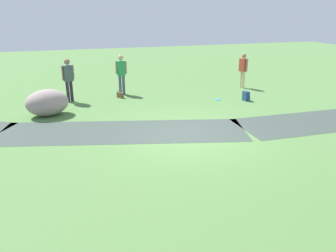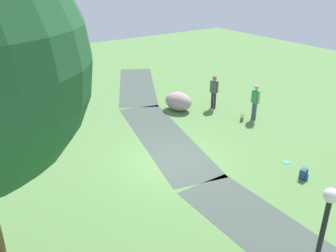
# 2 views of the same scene
# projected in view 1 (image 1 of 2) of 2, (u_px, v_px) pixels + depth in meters

# --- Properties ---
(ground_plane) EXTENTS (48.00, 48.00, 0.00)m
(ground_plane) POSITION_uv_depth(u_px,v_px,m) (186.00, 135.00, 10.87)
(ground_plane) COLOR #547D41
(footpath_segment_mid) EXTENTS (8.29, 4.05, 0.01)m
(footpath_segment_mid) POSITION_uv_depth(u_px,v_px,m) (123.00, 131.00, 11.12)
(footpath_segment_mid) COLOR #3B4740
(footpath_segment_mid) RESTS_ON ground
(lawn_boulder) EXTENTS (1.79, 1.49, 0.99)m
(lawn_boulder) POSITION_uv_depth(u_px,v_px,m) (47.00, 103.00, 12.61)
(lawn_boulder) COLOR #A48E89
(lawn_boulder) RESTS_ON ground
(woman_with_handbag) EXTENTS (0.52, 0.28, 1.80)m
(woman_with_handbag) POSITION_uv_depth(u_px,v_px,m) (121.00, 72.00, 15.48)
(woman_with_handbag) COLOR #48586E
(woman_with_handbag) RESTS_ON ground
(man_near_boulder) EXTENTS (0.50, 0.34, 1.82)m
(man_near_boulder) POSITION_uv_depth(u_px,v_px,m) (68.00, 77.00, 14.23)
(man_near_boulder) COLOR #2C2332
(man_near_boulder) RESTS_ON ground
(passerby_on_path) EXTENTS (0.33, 0.50, 1.70)m
(passerby_on_path) POSITION_uv_depth(u_px,v_px,m) (243.00, 68.00, 16.75)
(passerby_on_path) COLOR beige
(passerby_on_path) RESTS_ON ground
(handbag_on_grass) EXTENTS (0.38, 0.38, 0.31)m
(handbag_on_grass) POSITION_uv_depth(u_px,v_px,m) (120.00, 95.00, 15.17)
(handbag_on_grass) COLOR brown
(handbag_on_grass) RESTS_ON ground
(backpack_by_boulder) EXTENTS (0.31, 0.32, 0.40)m
(backpack_by_boulder) POSITION_uv_depth(u_px,v_px,m) (37.00, 105.00, 13.40)
(backpack_by_boulder) COLOR brown
(backpack_by_boulder) RESTS_ON ground
(spare_backpack_on_lawn) EXTENTS (0.29, 0.30, 0.40)m
(spare_backpack_on_lawn) POSITION_uv_depth(u_px,v_px,m) (246.00, 96.00, 14.71)
(spare_backpack_on_lawn) COLOR navy
(spare_backpack_on_lawn) RESTS_ON ground
(frisbee_on_grass) EXTENTS (0.24, 0.24, 0.02)m
(frisbee_on_grass) POSITION_uv_depth(u_px,v_px,m) (218.00, 100.00, 14.88)
(frisbee_on_grass) COLOR #349FE4
(frisbee_on_grass) RESTS_ON ground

